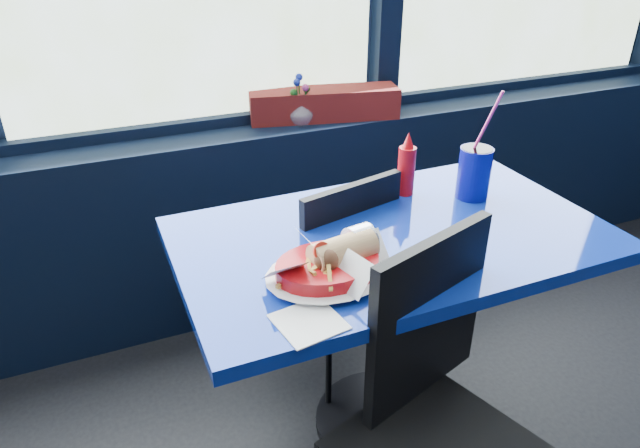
{
  "coord_description": "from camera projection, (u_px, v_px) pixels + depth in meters",
  "views": [
    {
      "loc": [
        -0.43,
        0.8,
        1.53
      ],
      "look_at": [
        0.07,
        1.98,
        0.84
      ],
      "focal_mm": 32.0,
      "sensor_mm": 36.0,
      "label": 1
    }
  ],
  "objects": [
    {
      "name": "window_sill",
      "position": [
        221.0,
        225.0,
        2.36
      ],
      "size": [
        5.0,
        0.26,
        0.8
      ],
      "primitive_type": "cube",
      "color": "black",
      "rests_on": "ground"
    },
    {
      "name": "ketchup_bottle",
      "position": [
        406.0,
        167.0,
        1.78
      ],
      "size": [
        0.05,
        0.05,
        0.2
      ],
      "color": "#B40C11",
      "rests_on": "near_table"
    },
    {
      "name": "napkin",
      "position": [
        309.0,
        322.0,
        1.24
      ],
      "size": [
        0.16,
        0.16,
        0.0
      ],
      "primitive_type": "cube",
      "rotation": [
        0.0,
        0.0,
        0.15
      ],
      "color": "white",
      "rests_on": "near_table"
    },
    {
      "name": "chair_near_front",
      "position": [
        433.0,
        404.0,
        1.34
      ],
      "size": [
        0.51,
        0.52,
        0.9
      ],
      "rotation": [
        0.0,
        0.0,
        0.32
      ],
      "color": "black",
      "rests_on": "ground"
    },
    {
      "name": "food_basket",
      "position": [
        330.0,
        265.0,
        1.38
      ],
      "size": [
        0.32,
        0.32,
        0.1
      ],
      "rotation": [
        0.0,
        0.0,
        -0.27
      ],
      "color": "#B40C11",
      "rests_on": "near_table"
    },
    {
      "name": "chair_near_back",
      "position": [
        343.0,
        268.0,
        1.92
      ],
      "size": [
        0.46,
        0.46,
        0.84
      ],
      "rotation": [
        0.0,
        0.0,
        3.37
      ],
      "color": "black",
      "rests_on": "ground"
    },
    {
      "name": "planter_box",
      "position": [
        324.0,
        104.0,
        2.31
      ],
      "size": [
        0.62,
        0.28,
        0.12
      ],
      "primitive_type": "cube",
      "rotation": [
        0.0,
        0.0,
        -0.22
      ],
      "color": "maroon",
      "rests_on": "window_sill"
    },
    {
      "name": "flower_vase",
      "position": [
        301.0,
        110.0,
        2.23
      ],
      "size": [
        0.11,
        0.12,
        0.2
      ],
      "rotation": [
        0.0,
        0.0,
        -0.22
      ],
      "color": "silver",
      "rests_on": "window_sill"
    },
    {
      "name": "soda_cup",
      "position": [
        474.0,
        172.0,
        1.76
      ],
      "size": [
        0.1,
        0.1,
        0.34
      ],
      "rotation": [
        0.0,
        0.0,
        0.38
      ],
      "color": "#0B0E80",
      "rests_on": "near_table"
    },
    {
      "name": "near_table",
      "position": [
        390.0,
        286.0,
        1.68
      ],
      "size": [
        1.2,
        0.7,
        0.75
      ],
      "color": "black",
      "rests_on": "ground"
    }
  ]
}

